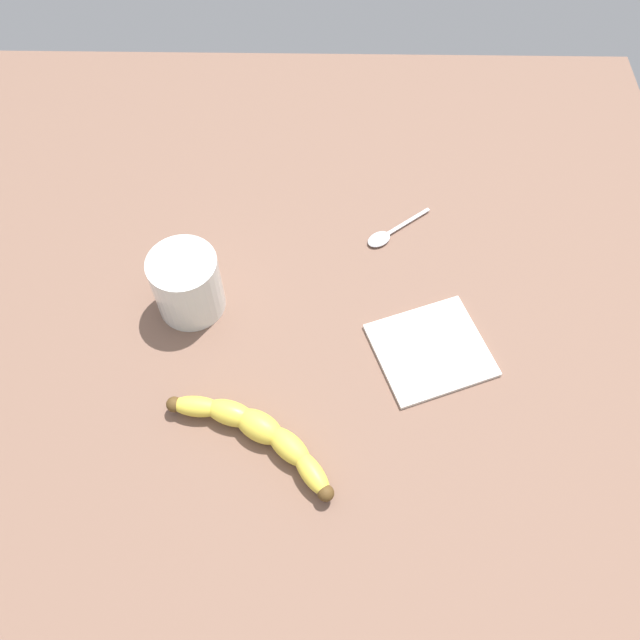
% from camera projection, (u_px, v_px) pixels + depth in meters
% --- Properties ---
extents(wooden_tabletop, '(1.20, 1.20, 0.03)m').
position_uv_depth(wooden_tabletop, '(267.00, 355.00, 0.86)').
color(wooden_tabletop, brown).
rests_on(wooden_tabletop, ground).
extents(banana, '(0.20, 0.13, 0.03)m').
position_uv_depth(banana, '(257.00, 432.00, 0.77)').
color(banana, yellow).
rests_on(banana, wooden_tabletop).
extents(smoothie_glass, '(0.09, 0.09, 0.09)m').
position_uv_depth(smoothie_glass, '(187.00, 284.00, 0.85)').
color(smoothie_glass, silver).
rests_on(smoothie_glass, wooden_tabletop).
extents(teaspoon, '(0.10, 0.08, 0.01)m').
position_uv_depth(teaspoon, '(383.00, 237.00, 0.94)').
color(teaspoon, silver).
rests_on(teaspoon, wooden_tabletop).
extents(folded_napkin, '(0.17, 0.16, 0.01)m').
position_uv_depth(folded_napkin, '(431.00, 350.00, 0.84)').
color(folded_napkin, white).
rests_on(folded_napkin, wooden_tabletop).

